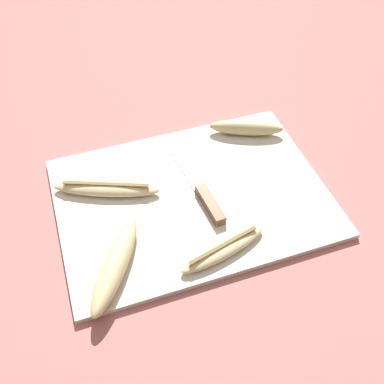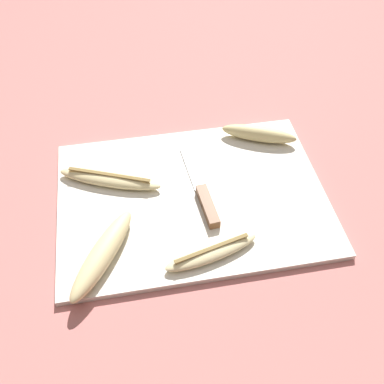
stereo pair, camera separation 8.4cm
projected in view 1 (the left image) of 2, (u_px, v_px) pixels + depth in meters
name	position (u px, v px, depth m)	size (l,w,h in m)	color
ground_plane	(192.00, 200.00, 0.86)	(4.00, 4.00, 0.00)	#B76B66
cutting_board	(192.00, 198.00, 0.85)	(0.50, 0.36, 0.01)	silver
knife	(206.00, 197.00, 0.84)	(0.04, 0.21, 0.02)	brown
banana_mellow_near	(115.00, 265.00, 0.73)	(0.14, 0.18, 0.03)	beige
banana_spotted_left	(246.00, 128.00, 0.95)	(0.16, 0.09, 0.03)	#DBC684
banana_ripe_center	(107.00, 188.00, 0.85)	(0.20, 0.11, 0.02)	beige
banana_soft_right	(223.00, 248.00, 0.76)	(0.17, 0.08, 0.02)	beige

